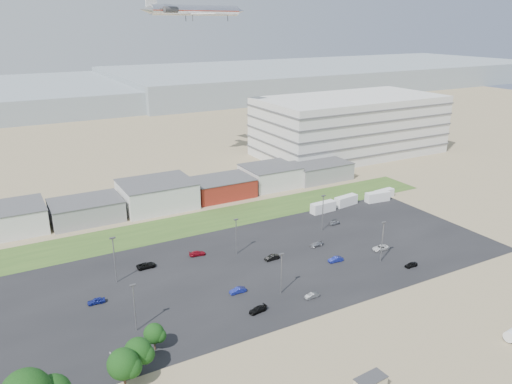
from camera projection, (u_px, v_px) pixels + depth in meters
ground at (296, 307)px, 102.71m from camera, size 700.00×700.00×0.00m
parking_lot at (268, 263)px, 121.55m from camera, size 120.00×50.00×0.01m
grass_strip at (198, 223)px, 145.73m from camera, size 160.00×16.00×0.02m
hills_backdrop at (113, 92)px, 380.14m from camera, size 700.00×200.00×9.00m
building_row at (122, 200)px, 152.36m from camera, size 170.00×20.00×8.00m
parking_garage at (350, 125)px, 218.45m from camera, size 80.00×40.00×25.00m
portable_shed at (370, 384)px, 79.05m from camera, size 5.42×3.09×2.64m
box_trailer_a at (323, 207)px, 153.50m from camera, size 8.47×3.14×3.12m
box_trailer_b at (346, 201)px, 159.09m from camera, size 8.49×3.71×3.08m
box_trailer_c at (377, 197)px, 162.63m from camera, size 8.51×3.42×3.11m
box_trailer_d at (384, 194)px, 165.82m from camera, size 7.67×2.98×2.81m
tree_mid at (123, 367)px, 78.89m from camera, size 5.41×5.41×8.12m
tree_right at (138, 354)px, 82.42m from camera, size 5.00×5.00×7.50m
tree_near at (154, 335)px, 88.60m from camera, size 3.96×3.96×5.94m
lightpole_front_l at (135, 308)px, 93.51m from camera, size 1.16×0.48×9.84m
lightpole_front_m at (281, 274)px, 106.68m from camera, size 1.11×0.46×9.40m
lightpole_front_r at (382, 242)px, 120.66m from camera, size 1.23×0.51×10.45m
lightpole_back_l at (115, 260)px, 110.92m from camera, size 1.29×0.54×10.98m
lightpole_back_m at (236, 237)px, 124.77m from camera, size 1.11×0.46×9.47m
lightpole_back_r at (323, 213)px, 138.67m from camera, size 1.23×0.51×10.47m
airliner at (196, 10)px, 186.51m from camera, size 54.53×43.27×14.22m
parked_car_0 at (380, 248)px, 128.23m from camera, size 4.52×2.16×1.24m
parked_car_1 at (336, 259)px, 121.97m from camera, size 3.94×1.71×1.26m
parked_car_2 at (411, 265)px, 119.44m from camera, size 3.37×1.38×1.14m
parked_car_3 at (258, 310)px, 100.91m from camera, size 4.10×2.09×1.14m
parked_car_4 at (238, 290)px, 107.97m from camera, size 3.75×1.36×1.23m
parked_car_5 at (96, 301)px, 103.94m from camera, size 3.71×1.69×1.23m
parked_car_6 at (197, 253)px, 125.20m from camera, size 4.32×2.18×1.20m
parked_car_7 at (272, 257)px, 122.94m from camera, size 3.89×1.48×1.26m
parked_car_8 at (334, 223)px, 144.30m from camera, size 3.53×1.54×1.18m
parked_car_9 at (146, 265)px, 118.94m from camera, size 4.61×2.13×1.28m
parked_car_10 at (122, 353)px, 87.70m from camera, size 4.29×2.05×1.21m
parked_car_12 at (316, 244)px, 130.40m from camera, size 3.89×1.80×1.10m
parked_car_13 at (312, 296)px, 106.10m from camera, size 3.33×1.19×1.09m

